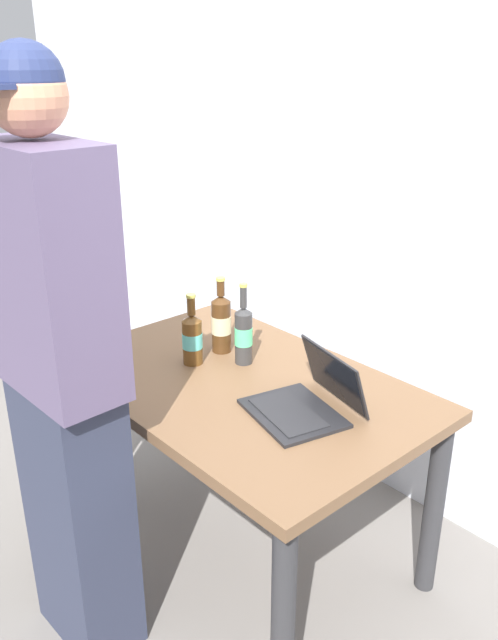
% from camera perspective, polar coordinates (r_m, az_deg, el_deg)
% --- Properties ---
extents(ground_plane, '(8.00, 8.00, 0.00)m').
position_cam_1_polar(ground_plane, '(2.75, -0.61, -19.38)').
color(ground_plane, slate).
rests_on(ground_plane, ground).
extents(desk, '(1.33, 0.87, 0.75)m').
position_cam_1_polar(desk, '(2.37, -0.67, -7.67)').
color(desk, brown).
rests_on(desk, ground).
extents(laptop, '(0.38, 0.38, 0.20)m').
position_cam_1_polar(laptop, '(2.12, 5.14, -7.07)').
color(laptop, black).
rests_on(laptop, desk).
extents(beer_bottle_green, '(0.08, 0.08, 0.31)m').
position_cam_1_polar(beer_bottle_green, '(2.50, -2.47, -0.20)').
color(beer_bottle_green, '#472B14').
rests_on(beer_bottle_green, desk).
extents(beer_bottle_dark, '(0.07, 0.07, 0.32)m').
position_cam_1_polar(beer_bottle_dark, '(2.40, -0.49, -1.22)').
color(beer_bottle_dark, '#333333').
rests_on(beer_bottle_dark, desk).
extents(beer_bottle_amber, '(0.08, 0.08, 0.28)m').
position_cam_1_polar(beer_bottle_amber, '(2.42, -5.04, -1.55)').
color(beer_bottle_amber, brown).
rests_on(beer_bottle_amber, desk).
extents(person_figure, '(0.43, 0.29, 1.87)m').
position_cam_1_polar(person_figure, '(1.96, -16.15, -5.30)').
color(person_figure, '#2D3347').
rests_on(person_figure, ground).
extents(back_wall, '(6.00, 0.10, 2.60)m').
position_cam_1_polar(back_wall, '(2.71, 12.57, 10.54)').
color(back_wall, silver).
rests_on(back_wall, ground).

